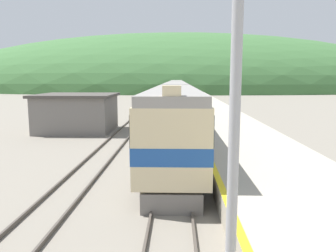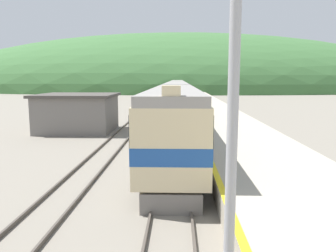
{
  "view_description": "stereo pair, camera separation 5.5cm",
  "coord_description": "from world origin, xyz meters",
  "px_view_note": "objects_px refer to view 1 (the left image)",
  "views": [
    {
      "loc": [
        0.18,
        -0.86,
        4.81
      ],
      "look_at": [
        -0.26,
        15.01,
        2.47
      ],
      "focal_mm": 35.0,
      "sensor_mm": 36.0,
      "label": 1
    },
    {
      "loc": [
        0.24,
        -0.86,
        4.81
      ],
      "look_at": [
        -0.26,
        15.01,
        2.47
      ],
      "focal_mm": 35.0,
      "sensor_mm": 36.0,
      "label": 2
    }
  ],
  "objects_px": {
    "express_train_lead_car": "(174,118)",
    "carriage_third": "(176,91)",
    "carriage_second": "(176,98)",
    "carriage_fourth": "(176,88)"
  },
  "relations": [
    {
      "from": "carriage_second",
      "to": "carriage_third",
      "type": "bearing_deg",
      "value": 90.0
    },
    {
      "from": "express_train_lead_car",
      "to": "carriage_third",
      "type": "bearing_deg",
      "value": 90.0
    },
    {
      "from": "carriage_third",
      "to": "carriage_fourth",
      "type": "relative_size",
      "value": 1.0
    },
    {
      "from": "carriage_second",
      "to": "carriage_fourth",
      "type": "height_order",
      "value": "same"
    },
    {
      "from": "carriage_third",
      "to": "carriage_fourth",
      "type": "bearing_deg",
      "value": 90.0
    },
    {
      "from": "carriage_second",
      "to": "carriage_third",
      "type": "xyz_separation_m",
      "value": [
        0.0,
        22.17,
        0.0
      ]
    },
    {
      "from": "express_train_lead_car",
      "to": "carriage_third",
      "type": "distance_m",
      "value": 43.85
    },
    {
      "from": "express_train_lead_car",
      "to": "carriage_third",
      "type": "height_order",
      "value": "express_train_lead_car"
    },
    {
      "from": "carriage_second",
      "to": "carriage_third",
      "type": "distance_m",
      "value": 22.17
    },
    {
      "from": "express_train_lead_car",
      "to": "carriage_fourth",
      "type": "xyz_separation_m",
      "value": [
        0.0,
        66.02,
        -0.01
      ]
    }
  ]
}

